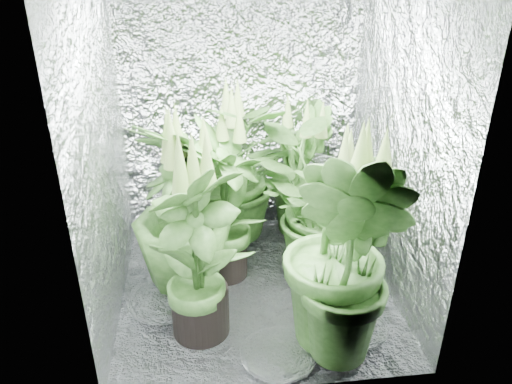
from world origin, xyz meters
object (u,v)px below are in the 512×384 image
at_px(plant_a, 229,168).
at_px(plant_d, 181,210).
at_px(plant_b, 224,203).
at_px(plant_f, 197,253).
at_px(plant_g, 345,257).
at_px(circulation_fan, 324,210).
at_px(plant_c, 300,173).
at_px(plant_e, 323,206).

relative_size(plant_a, plant_d, 0.98).
xyz_separation_m(plant_b, plant_f, (-0.17, -0.51, -0.01)).
relative_size(plant_g, circulation_fan, 3.09).
distance_m(plant_f, plant_g, 0.73).
bearing_deg(plant_a, circulation_fan, -0.32).
height_order(plant_a, plant_c, plant_a).
distance_m(plant_g, circulation_fan, 1.28).
bearing_deg(circulation_fan, plant_c, 146.83).
relative_size(plant_b, plant_c, 1.09).
bearing_deg(circulation_fan, plant_d, -174.83).
relative_size(plant_d, plant_f, 1.04).
distance_m(plant_b, plant_f, 0.53).
height_order(plant_c, plant_e, plant_c).
bearing_deg(plant_a, plant_c, 3.33).
bearing_deg(plant_d, plant_b, 17.03).
bearing_deg(plant_a, plant_f, -103.59).
bearing_deg(plant_e, plant_d, -176.44).
bearing_deg(plant_b, circulation_fan, 31.36).
bearing_deg(plant_d, plant_e, 3.56).
xyz_separation_m(plant_b, plant_d, (-0.25, -0.08, 0.01)).
height_order(plant_b, circulation_fan, plant_b).
bearing_deg(plant_f, plant_a, 76.41).
height_order(plant_a, circulation_fan, plant_a).
xyz_separation_m(plant_a, plant_b, (-0.06, -0.46, -0.02)).
bearing_deg(plant_a, plant_b, -97.70).
relative_size(plant_c, plant_e, 1.01).
xyz_separation_m(plant_b, plant_g, (0.52, -0.74, 0.07)).
relative_size(plant_a, plant_g, 0.91).
bearing_deg(plant_a, plant_d, -120.44).
bearing_deg(plant_f, plant_g, -18.31).
bearing_deg(plant_d, plant_g, -40.30).
bearing_deg(plant_c, plant_b, -139.15).
relative_size(plant_e, plant_g, 0.80).
bearing_deg(circulation_fan, plant_e, -129.77).
distance_m(plant_b, circulation_fan, 0.94).
height_order(plant_b, plant_g, plant_g).
distance_m(plant_e, circulation_fan, 0.58).
distance_m(plant_b, plant_g, 0.90).
bearing_deg(plant_e, plant_b, 177.67).
distance_m(plant_d, plant_e, 0.86).
distance_m(plant_e, plant_g, 0.72).
relative_size(plant_f, circulation_fan, 2.74).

